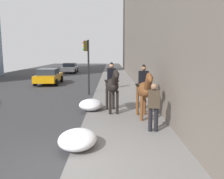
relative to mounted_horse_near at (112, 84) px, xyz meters
name	(u,v)px	position (x,y,z in m)	size (l,w,h in m)	color
sidewalk_slab	(134,169)	(-5.39, -0.49, -1.36)	(120.00, 3.34, 0.12)	slate
mounted_horse_near	(112,84)	(0.00, 0.00, 0.00)	(2.14, 0.82, 2.33)	black
mounted_horse_far	(144,89)	(-1.04, -1.32, -0.04)	(2.15, 0.68, 2.28)	brown
pedestrian_greeting	(154,104)	(-2.75, -1.42, -0.33)	(0.31, 0.43, 1.70)	black
car_near_lane	(49,76)	(10.97, 5.79, -0.68)	(4.59, 2.17, 1.44)	orange
car_far_lane	(70,68)	(23.52, 6.02, -0.66)	(4.50, 2.20, 1.44)	silver
traffic_light_near_curb	(87,58)	(5.41, 1.67, 1.08)	(0.20, 0.44, 3.72)	black
snow_pile_near	(77,139)	(-4.17, 1.03, -1.05)	(1.45, 1.11, 0.50)	white
snow_pile_far	(91,105)	(0.45, 1.03, -1.05)	(1.47, 1.13, 0.51)	white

